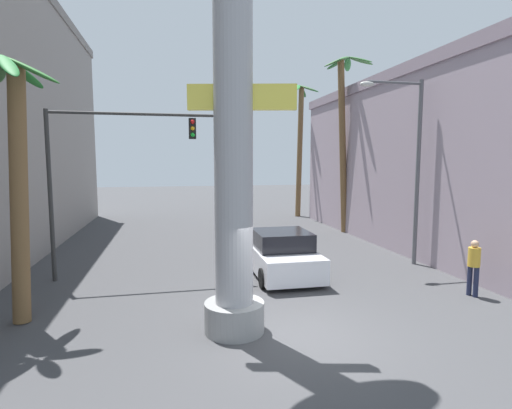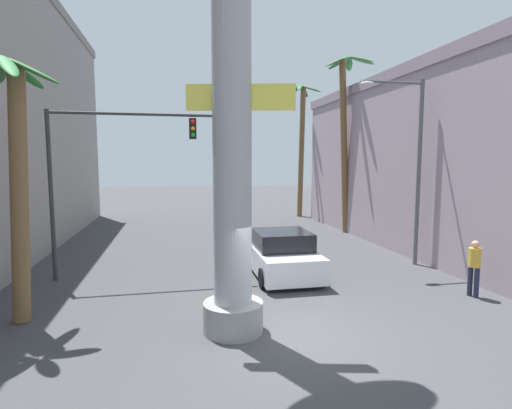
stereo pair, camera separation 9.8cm
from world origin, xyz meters
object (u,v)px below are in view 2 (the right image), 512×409
Objects in this scene: traffic_light_mast at (106,159)px; street_lamp at (410,154)px; palm_tree_near_left at (15,163)px; palm_tree_far_right at (301,136)px; neon_sign_pole at (232,141)px; pedestrian_by_sign at (474,264)px; palm_tree_mid_right at (345,128)px; car_lead at (280,254)px.

street_lamp is at bearing -2.92° from traffic_light_mast.
palm_tree_near_left is 0.69× the size of palm_tree_far_right.
neon_sign_pole is at bearing -56.13° from traffic_light_mast.
palm_tree_near_left is at bearing 159.95° from neon_sign_pole.
street_lamp is at bearing 12.61° from palm_tree_near_left.
street_lamp is 14.10m from palm_tree_far_right.
palm_tree_far_right reaches higher than palm_tree_near_left.
pedestrian_by_sign is at bearing -91.45° from palm_tree_far_right.
palm_tree_mid_right is at bearing 29.57° from traffic_light_mast.
neon_sign_pole is 6.13× the size of pedestrian_by_sign.
neon_sign_pole reaches higher than palm_tree_near_left.
neon_sign_pole is 6.26m from traffic_light_mast.
palm_tree_near_left is 0.68× the size of palm_tree_mid_right.
palm_tree_mid_right reaches higher than car_lead.
traffic_light_mast is 0.87× the size of palm_tree_near_left.
neon_sign_pole is 2.21× the size of car_lead.
street_lamp reaches higher than pedestrian_by_sign.
neon_sign_pole reaches higher than palm_tree_far_right.
palm_tree_far_right is at bearing 67.59° from neon_sign_pole.
palm_tree_near_left is (-1.59, -3.34, -0.11)m from traffic_light_mast.
neon_sign_pole is at bearing -20.05° from palm_tree_near_left.
traffic_light_mast is 3.70m from palm_tree_near_left.
traffic_light_mast is at bearing -129.70° from palm_tree_far_right.
traffic_light_mast is 0.60× the size of palm_tree_far_right.
street_lamp reaches higher than traffic_light_mast.
palm_tree_near_left is 12.69m from pedestrian_by_sign.
traffic_light_mast reaches higher than car_lead.
palm_tree_near_left is at bearing -115.41° from traffic_light_mast.
palm_tree_mid_right reaches higher than traffic_light_mast.
palm_tree_far_right is (7.69, 18.65, 1.36)m from neon_sign_pole.
car_lead is (-5.03, -0.15, -3.53)m from street_lamp.
palm_tree_mid_right is 5.71× the size of pedestrian_by_sign.
neon_sign_pole reaches higher than car_lead.
street_lamp is at bearing -94.38° from palm_tree_mid_right.
traffic_light_mast is 11.93m from pedestrian_by_sign.
neon_sign_pole is at bearing -117.57° from car_lead.
palm_tree_far_right reaches higher than traffic_light_mast.
palm_tree_mid_right is at bearing -88.17° from palm_tree_far_right.
neon_sign_pole reaches higher than pedestrian_by_sign.
palm_tree_far_right reaches higher than pedestrian_by_sign.
palm_tree_near_left is 3.88× the size of pedestrian_by_sign.
pedestrian_by_sign is (7.24, 0.95, -3.42)m from neon_sign_pole.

